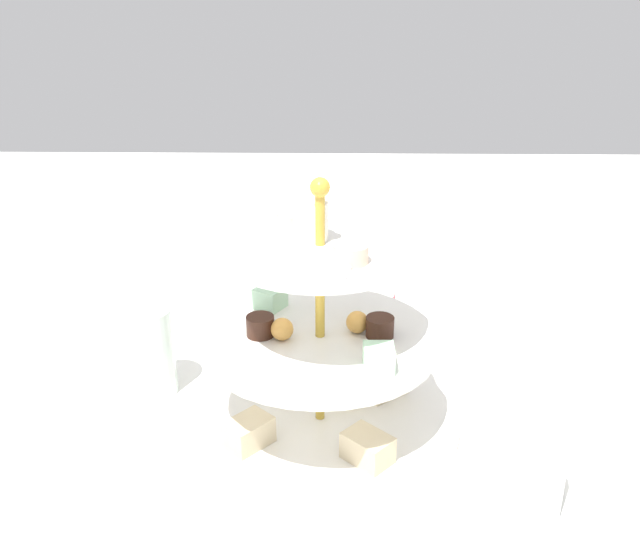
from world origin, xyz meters
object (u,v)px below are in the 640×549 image
water_glass_short_left (281,306)px  butter_knife_right (520,364)px  tiered_serving_stand (320,359)px  teacup_with_saucer (374,310)px  water_glass_tall_right (529,462)px  water_glass_mid_back (149,351)px

water_glass_short_left → butter_knife_right: size_ratio=0.39×
tiered_serving_stand → butter_knife_right: (0.13, -0.26, -0.08)m
tiered_serving_stand → butter_knife_right: bearing=-62.6°
water_glass_short_left → teacup_with_saucer: size_ratio=0.74×
water_glass_short_left → tiered_serving_stand: bearing=-165.6°
tiered_serving_stand → water_glass_short_left: tiered_serving_stand is taller
tiered_serving_stand → water_glass_tall_right: tiered_serving_stand is taller
tiered_serving_stand → water_glass_short_left: size_ratio=4.60×
water_glass_short_left → teacup_with_saucer: bearing=-86.1°
water_glass_short_left → butter_knife_right: 0.33m
butter_knife_right → water_glass_tall_right: bearing=129.3°
water_glass_tall_right → water_glass_short_left: (0.37, 0.25, -0.03)m
tiered_serving_stand → water_glass_tall_right: bearing=-125.6°
tiered_serving_stand → butter_knife_right: 0.30m
tiered_serving_stand → water_glass_tall_right: 0.24m
water_glass_tall_right → teacup_with_saucer: water_glass_tall_right is taller
water_glass_short_left → butter_knife_right: (-0.10, -0.31, -0.03)m
water_glass_tall_right → water_glass_short_left: water_glass_tall_right is taller
water_glass_mid_back → tiered_serving_stand: bearing=-108.2°
butter_knife_right → water_glass_short_left: bearing=34.9°
tiered_serving_stand → teacup_with_saucer: (0.24, -0.07, -0.06)m
tiered_serving_stand → water_glass_mid_back: 0.22m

